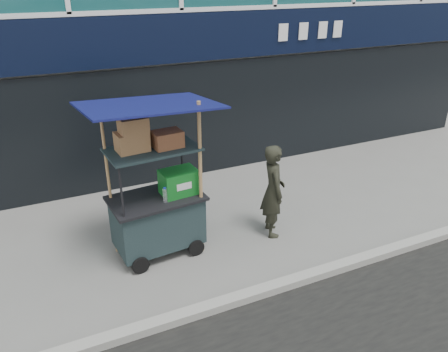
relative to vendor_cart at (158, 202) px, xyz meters
name	(u,v)px	position (x,y,z in m)	size (l,w,h in m)	color
ground	(280,278)	(1.37, -1.41, -0.88)	(80.00, 80.00, 0.00)	slate
curb	(288,283)	(1.37, -1.61, -0.82)	(80.00, 0.18, 0.12)	gray
vendor_cart	(158,202)	(0.00, 0.00, 0.00)	(1.96, 1.46, 2.50)	black
vendor_man	(273,191)	(1.87, -0.27, -0.08)	(0.58, 0.38, 1.59)	black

